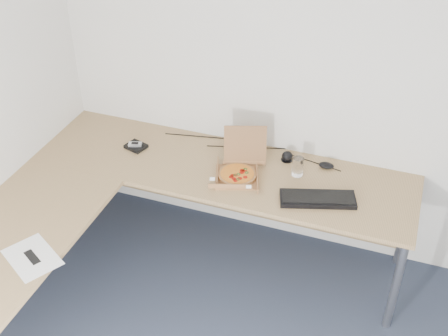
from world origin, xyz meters
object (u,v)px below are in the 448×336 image
at_px(keyboard, 318,199).
at_px(wallet, 136,146).
at_px(drinking_glass, 298,167).
at_px(desk, 150,199).
at_px(pizza_box, 238,172).

height_order(keyboard, wallet, keyboard).
bearing_deg(drinking_glass, wallet, -176.61).
xyz_separation_m(keyboard, wallet, (-1.30, 0.15, -0.00)).
distance_m(desk, keyboard, 1.02).
bearing_deg(pizza_box, keyboard, -27.31).
height_order(desk, keyboard, keyboard).
distance_m(desk, drinking_glass, 0.95).
bearing_deg(pizza_box, wallet, 155.77).
height_order(pizza_box, wallet, pizza_box).
height_order(pizza_box, drinking_glass, pizza_box).
height_order(desk, wallet, wallet).
distance_m(pizza_box, drinking_glass, 0.38).
bearing_deg(pizza_box, drinking_glass, 2.77).
xyz_separation_m(desk, wallet, (-0.32, 0.45, 0.04)).
relative_size(pizza_box, drinking_glass, 2.50).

